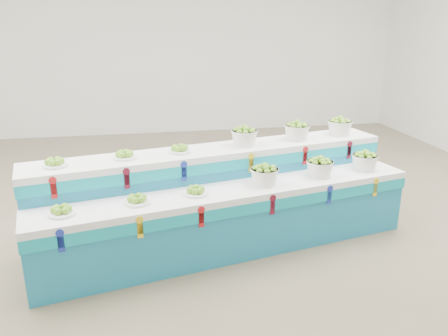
{
  "coord_description": "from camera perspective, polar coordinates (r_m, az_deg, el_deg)",
  "views": [
    {
      "loc": [
        -0.71,
        -4.82,
        2.35
      ],
      "look_at": [
        0.12,
        -0.39,
        0.87
      ],
      "focal_mm": 35.67,
      "sensor_mm": 36.0,
      "label": 1
    }
  ],
  "objects": [
    {
      "name": "plate_lower_right",
      "position": [
        4.42,
        -3.65,
        -2.85
      ],
      "size": [
        0.29,
        0.29,
        0.09
      ],
      "primitive_type": "cylinder",
      "rotation": [
        0.0,
        0.0,
        0.21
      ],
      "color": "white",
      "rests_on": "display_stand"
    },
    {
      "name": "back_wall",
      "position": [
        9.86,
        -6.8,
        16.02
      ],
      "size": [
        10.0,
        0.0,
        10.0
      ],
      "primitive_type": "plane",
      "rotation": [
        1.57,
        0.0,
        0.0
      ],
      "color": "silver",
      "rests_on": "ground"
    },
    {
      "name": "plate_lower_mid",
      "position": [
        4.28,
        -11.1,
        -3.89
      ],
      "size": [
        0.29,
        0.29,
        0.09
      ],
      "primitive_type": "cylinder",
      "rotation": [
        0.0,
        0.0,
        0.21
      ],
      "color": "white",
      "rests_on": "display_stand"
    },
    {
      "name": "basket_upper_left",
      "position": [
        5.04,
        2.62,
        4.12
      ],
      "size": [
        0.35,
        0.35,
        0.22
      ],
      "primitive_type": null,
      "rotation": [
        0.0,
        0.0,
        0.21
      ],
      "color": "silver",
      "rests_on": "display_stand"
    },
    {
      "name": "plate_upper_right",
      "position": [
        4.79,
        -5.72,
        2.53
      ],
      "size": [
        0.29,
        0.29,
        0.09
      ],
      "primitive_type": "cylinder",
      "rotation": [
        0.0,
        0.0,
        0.21
      ],
      "color": "white",
      "rests_on": "display_stand"
    },
    {
      "name": "basket_lower_left",
      "position": [
        4.69,
        5.21,
        -0.85
      ],
      "size": [
        0.35,
        0.35,
        0.22
      ],
      "primitive_type": null,
      "rotation": [
        0.0,
        0.0,
        0.21
      ],
      "color": "silver",
      "rests_on": "display_stand"
    },
    {
      "name": "basket_upper_mid",
      "position": [
        5.36,
        9.32,
        4.76
      ],
      "size": [
        0.35,
        0.35,
        0.22
      ],
      "primitive_type": null,
      "rotation": [
        0.0,
        0.0,
        0.21
      ],
      "color": "silver",
      "rests_on": "display_stand"
    },
    {
      "name": "basket_lower_right",
      "position": [
        5.4,
        17.59,
        0.93
      ],
      "size": [
        0.35,
        0.35,
        0.22
      ],
      "primitive_type": null,
      "rotation": [
        0.0,
        0.0,
        0.21
      ],
      "color": "silver",
      "rests_on": "display_stand"
    },
    {
      "name": "plate_lower_left",
      "position": [
        4.22,
        -20.12,
        -5.05
      ],
      "size": [
        0.29,
        0.29,
        0.09
      ],
      "primitive_type": "cylinder",
      "rotation": [
        0.0,
        0.0,
        0.21
      ],
      "color": "white",
      "rests_on": "display_stand"
    },
    {
      "name": "display_stand",
      "position": [
        4.87,
        0.0,
        -4.03
      ],
      "size": [
        4.24,
        1.89,
        1.02
      ],
      "primitive_type": null,
      "rotation": [
        0.0,
        0.0,
        0.21
      ],
      "color": "teal",
      "rests_on": "ground"
    },
    {
      "name": "plate_upper_left",
      "position": [
        4.6,
        -20.9,
        0.75
      ],
      "size": [
        0.29,
        0.29,
        0.09
      ],
      "primitive_type": "cylinder",
      "rotation": [
        0.0,
        0.0,
        0.21
      ],
      "color": "white",
      "rests_on": "display_stand"
    },
    {
      "name": "basket_upper_right",
      "position": [
        5.7,
        14.63,
        5.22
      ],
      "size": [
        0.35,
        0.35,
        0.22
      ],
      "primitive_type": null,
      "rotation": [
        0.0,
        0.0,
        0.21
      ],
      "color": "silver",
      "rests_on": "display_stand"
    },
    {
      "name": "basket_lower_mid",
      "position": [
        5.03,
        12.17,
        0.15
      ],
      "size": [
        0.35,
        0.35,
        0.22
      ],
      "primitive_type": null,
      "rotation": [
        0.0,
        0.0,
        0.21
      ],
      "color": "silver",
      "rests_on": "display_stand"
    },
    {
      "name": "ground",
      "position": [
        5.41,
        -2.08,
        -7.57
      ],
      "size": [
        10.0,
        10.0,
        0.0
      ],
      "primitive_type": "plane",
      "color": "brown",
      "rests_on": "ground"
    },
    {
      "name": "plate_upper_mid",
      "position": [
        4.66,
        -12.63,
        1.73
      ],
      "size": [
        0.29,
        0.29,
        0.09
      ],
      "primitive_type": "cylinder",
      "rotation": [
        0.0,
        0.0,
        0.21
      ],
      "color": "white",
      "rests_on": "display_stand"
    }
  ]
}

